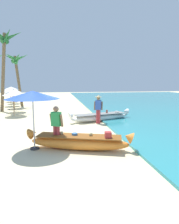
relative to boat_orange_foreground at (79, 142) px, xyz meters
name	(u,v)px	position (x,y,z in m)	size (l,w,h in m)	color
ground_plane	(76,139)	(-0.01, 1.46, -0.31)	(80.00, 80.00, 0.00)	beige
boat_orange_foreground	(79,142)	(0.00, 0.00, 0.00)	(4.16, 1.90, 0.85)	orange
boat_white_midground	(100,117)	(2.03, 5.46, -0.03)	(4.47, 1.94, 0.80)	white
person_vendor_hatted	(98,107)	(1.73, 4.66, 0.74)	(0.59, 0.44, 1.82)	#B2383D
person_tourist_customer	(56,125)	(-0.87, 0.31, 0.65)	(0.57, 0.45, 1.70)	#B2383D
patio_umbrella_large	(32,95)	(-1.74, 0.33, 1.82)	(2.06, 2.06, 2.30)	#B7B7BC
parasol_row_0	(13,93)	(-4.16, 8.45, 1.44)	(1.60, 1.60, 1.91)	#8E6B47
parasol_row_1	(14,92)	(-4.51, 10.47, 1.44)	(1.60, 1.60, 1.91)	#8E6B47
parasol_row_2	(13,91)	(-5.06, 12.87, 1.44)	(1.60, 1.60, 1.91)	#8E6B47
parasol_row_3	(10,90)	(-5.78, 14.87, 1.44)	(1.60, 1.60, 1.91)	#8E6B47
parasol_row_4	(12,89)	(-6.11, 17.39, 1.44)	(1.60, 1.60, 1.91)	#8E6B47
parasol_row_5	(10,88)	(-6.83, 19.69, 1.44)	(1.60, 1.60, 1.91)	#8E6B47
parasol_row_6	(11,88)	(-7.15, 21.70, 1.44)	(1.60, 1.60, 1.91)	#8E6B47
palm_tree_leaning_seaward	(16,64)	(-4.97, 14.58, 4.13)	(2.62, 2.30, 5.57)	brown
palm_tree_mid_cluster	(5,47)	(-5.12, 10.95, 5.22)	(2.57, 2.44, 7.02)	brown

